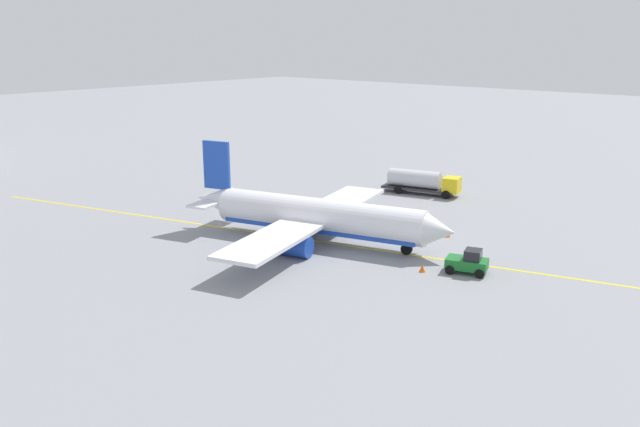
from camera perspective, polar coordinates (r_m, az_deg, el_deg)
ground_plane at (r=67.29m, az=-0.00°, el=-2.47°), size 400.00×400.00×0.00m
airplane at (r=66.77m, az=-0.39°, el=-0.29°), size 28.88×29.95×9.54m
fuel_tanker at (r=88.22m, az=8.84°, el=2.78°), size 10.66×4.91×3.15m
pushback_tug at (r=59.80m, az=12.74°, el=-4.13°), size 4.05×3.25×2.20m
refueling_worker at (r=80.69m, az=3.21°, el=1.11°), size 0.55×0.62×1.71m
safety_cone_nose at (r=59.51m, az=8.87°, el=-4.73°), size 0.58×0.58×0.64m
safety_cone_wingtip at (r=70.16m, az=11.01°, el=-1.70°), size 0.67×0.67×0.74m
taxi_line_marking at (r=67.29m, az=-0.00°, el=-2.46°), size 86.70×23.76×0.01m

